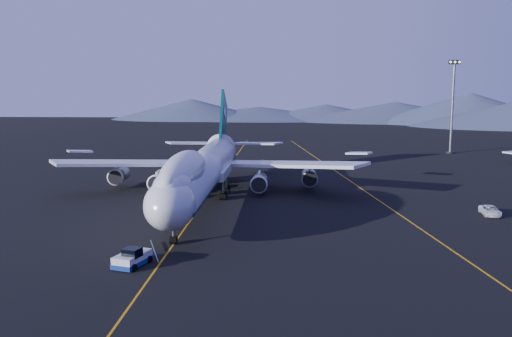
# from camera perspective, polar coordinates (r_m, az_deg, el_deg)

# --- Properties ---
(ground) EXTENTS (500.00, 500.00, 0.00)m
(ground) POSITION_cam_1_polar(r_m,az_deg,el_deg) (100.51, -5.28, -3.36)
(ground) COLOR black
(ground) RESTS_ON ground
(taxiway_line_main) EXTENTS (0.25, 220.00, 0.01)m
(taxiway_line_main) POSITION_cam_1_polar(r_m,az_deg,el_deg) (100.51, -5.28, -3.36)
(taxiway_line_main) COLOR orange
(taxiway_line_main) RESTS_ON ground
(taxiway_line_side) EXTENTS (28.08, 198.09, 0.01)m
(taxiway_line_side) POSITION_cam_1_polar(r_m,az_deg,el_deg) (110.34, 11.13, -2.42)
(taxiway_line_side) COLOR orange
(taxiway_line_side) RESTS_ON ground
(boeing_747) EXTENTS (59.62, 72.43, 19.37)m
(boeing_747) POSITION_cam_1_polar(r_m,az_deg,el_deg) (99.52, -5.32, -0.08)
(boeing_747) COLOR silver
(boeing_747) RESTS_ON ground
(pushback_tug) EXTENTS (4.01, 5.61, 2.21)m
(pushback_tug) POSITION_cam_1_polar(r_m,az_deg,el_deg) (67.39, -12.27, -8.88)
(pushback_tug) COLOR silver
(pushback_tug) RESTS_ON ground
(service_van) EXTENTS (2.87, 5.60, 1.51)m
(service_van) POSITION_cam_1_polar(r_m,az_deg,el_deg) (97.35, 22.38, -3.91)
(service_van) COLOR white
(service_van) RESTS_ON ground
(floodlight_mast) EXTENTS (3.39, 2.54, 27.42)m
(floodlight_mast) POSITION_cam_1_polar(r_m,az_deg,el_deg) (178.66, 19.05, 5.88)
(floodlight_mast) COLOR black
(floodlight_mast) RESTS_ON ground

